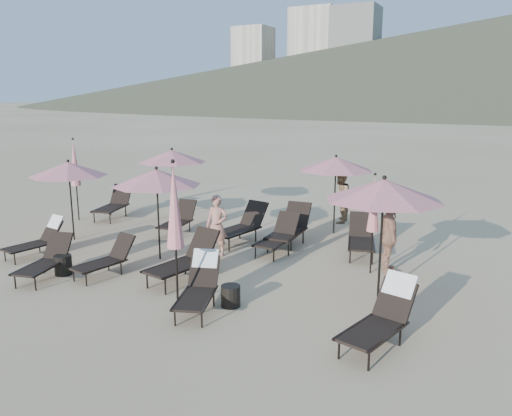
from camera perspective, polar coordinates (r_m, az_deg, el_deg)
The scene contains 27 objects.
ground at distance 10.47m, azimuth -8.27°, elevation -9.66°, with size 800.00×800.00×0.00m, color #D6BA8C.
hotel_skyline at distance 296.90m, azimuth 8.12°, elevation 16.23°, with size 109.00×82.00×55.00m.
lounger_0 at distance 13.79m, azimuth -23.61°, elevation -3.19°, with size 0.78×1.58×0.94m.
lounger_1 at distance 12.03m, azimuth -22.91°, elevation -5.50°, with size 0.95×1.64×0.89m.
lounger_2 at distance 11.75m, azimuth -16.78°, elevation -5.55°, with size 0.80×1.54×0.84m.
lounger_3 at distance 11.04m, azimuth -8.13°, elevation -5.81°, with size 0.99×1.88×1.03m.
lounger_4 at distance 9.59m, azimuth -6.50°, elevation -8.69°, with size 1.07×1.68×0.99m.
lounger_5 at distance 8.45m, azimuth 14.24°, elevation -11.82°, with size 1.00×1.78×1.05m.
lounger_6 at distance 17.31m, azimuth -15.94°, elevation 0.48°, with size 1.12×1.88×1.01m.
lounger_7 at distance 14.91m, azimuth -8.88°, elevation -1.28°, with size 0.82×1.63×0.90m.
lounger_8 at distance 13.76m, azimuth -1.69°, elevation -1.98°, with size 1.01×1.92×1.05m.
lounger_9 at distance 12.93m, azimuth 2.55°, elevation -3.18°, with size 0.65×1.64×0.94m.
lounger_10 at distance 13.54m, azimuth 3.89°, elevation -2.23°, with size 0.80×1.88×1.06m.
lounger_11 at distance 13.01m, azimuth 11.94°, elevation -3.30°, with size 1.08×1.79×0.96m.
umbrella_open_0 at distance 14.68m, azimuth -20.63°, elevation 4.19°, with size 2.12×2.12×2.28m.
umbrella_open_1 at distance 12.23m, azimuth -11.29°, elevation 3.44°, with size 2.16×2.16×2.32m.
umbrella_open_2 at distance 9.91m, azimuth 14.40°, elevation 2.01°, with size 2.30×2.30×2.48m.
umbrella_open_3 at distance 16.34m, azimuth -9.58°, elevation 5.85°, with size 2.20×2.20×2.37m.
umbrella_open_4 at distance 14.57m, azimuth 9.12°, elevation 5.00°, with size 2.18×2.18×2.34m.
umbrella_closed_0 at distance 9.16m, azimuth -9.31°, elevation 0.13°, with size 0.33×0.33×2.86m.
umbrella_closed_1 at distance 11.38m, azimuth 13.30°, elevation 0.43°, with size 0.27×0.27×2.32m.
umbrella_closed_2 at distance 17.06m, azimuth -20.02°, elevation 4.82°, with size 0.32×0.32×2.70m.
side_table_0 at distance 12.17m, azimuth -21.18°, elevation -6.09°, with size 0.39×0.39×0.45m, color black.
side_table_1 at distance 9.72m, azimuth -2.92°, elevation -10.00°, with size 0.38×0.38×0.42m, color black.
beachgoer_a at distance 12.60m, azimuth -4.48°, elevation -2.02°, with size 0.57×0.37×1.56m, color #B47661.
beachgoer_b at distance 16.14m, azimuth 9.59°, elevation 1.26°, with size 0.81×0.63×1.68m, color #A27A53.
beachgoer_c at distance 11.71m, azimuth 14.97°, elevation -3.21°, with size 0.99×0.41×1.69m, color tan.
Camera 1 is at (5.74, -7.84, 3.92)m, focal length 35.00 mm.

